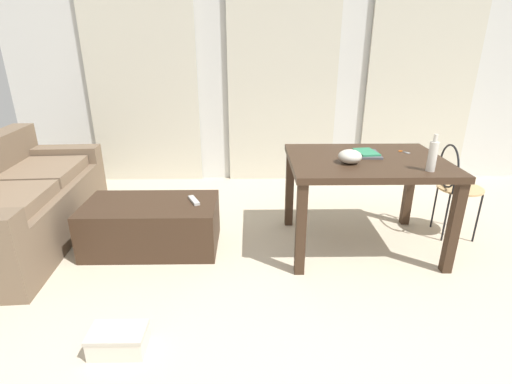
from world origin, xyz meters
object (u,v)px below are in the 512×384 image
(coffee_table, at_px, (152,225))
(book_stack, at_px, (368,153))
(bottle_near, at_px, (433,156))
(couch, at_px, (17,205))
(wire_chair, at_px, (454,180))
(tv_remote_primary, at_px, (194,200))
(shoebox, at_px, (118,340))
(scissors, at_px, (403,152))
(bowl, at_px, (350,156))
(craft_table, at_px, (366,171))

(coffee_table, distance_m, book_stack, 1.84)
(book_stack, bearing_deg, bottle_near, -52.27)
(couch, distance_m, wire_chair, 3.68)
(tv_remote_primary, distance_m, shoebox, 1.26)
(bottle_near, bearing_deg, scissors, 90.55)
(coffee_table, xyz_separation_m, bottle_near, (2.06, -0.32, 0.67))
(couch, xyz_separation_m, bowl, (2.69, -0.26, 0.48))
(craft_table, distance_m, wire_chair, 0.85)
(couch, distance_m, craft_table, 2.88)
(coffee_table, distance_m, bottle_near, 2.19)
(bottle_near, bearing_deg, book_stack, 127.73)
(wire_chair, bearing_deg, shoebox, -151.33)
(craft_table, height_order, book_stack, book_stack)
(bottle_near, xyz_separation_m, tv_remote_primary, (-1.71, 0.34, -0.46))
(couch, distance_m, book_stack, 2.92)
(scissors, height_order, shoebox, scissors)
(bottle_near, height_order, scissors, bottle_near)
(tv_remote_primary, bearing_deg, craft_table, -25.79)
(couch, distance_m, tv_remote_primary, 1.50)
(wire_chair, xyz_separation_m, bowl, (-0.99, -0.30, 0.30))
(tv_remote_primary, bearing_deg, bowl, -31.60)
(craft_table, xyz_separation_m, shoebox, (-1.63, -1.16, -0.59))
(coffee_table, height_order, scissors, scissors)
(wire_chair, xyz_separation_m, scissors, (-0.48, -0.01, 0.25))
(coffee_table, distance_m, wire_chair, 2.55)
(couch, relative_size, shoebox, 6.15)
(bottle_near, bearing_deg, shoebox, -156.95)
(couch, relative_size, wire_chair, 2.32)
(coffee_table, xyz_separation_m, craft_table, (1.71, -0.00, 0.46))
(book_stack, bearing_deg, scissors, 14.58)
(scissors, bearing_deg, couch, -179.27)
(couch, bearing_deg, tv_remote_primary, -4.16)
(scissors, xyz_separation_m, shoebox, (-1.98, -1.34, -0.69))
(craft_table, height_order, scissors, scissors)
(couch, bearing_deg, coffee_table, -6.71)
(wire_chair, height_order, shoebox, wire_chair)
(craft_table, distance_m, scissors, 0.40)
(bowl, relative_size, scissors, 1.82)
(craft_table, height_order, wire_chair, wire_chair)
(coffee_table, height_order, craft_table, craft_table)
(bottle_near, xyz_separation_m, bowl, (-0.52, 0.19, -0.06))
(craft_table, distance_m, tv_remote_primary, 1.38)
(bowl, height_order, tv_remote_primary, bowl)
(bottle_near, bearing_deg, tv_remote_primary, 168.66)
(shoebox, bearing_deg, bowl, 35.28)
(book_stack, xyz_separation_m, shoebox, (-1.66, -1.25, -0.70))
(coffee_table, bearing_deg, bottle_near, -8.75)
(coffee_table, height_order, wire_chair, wire_chair)
(bottle_near, distance_m, book_stack, 0.53)
(bowl, height_order, scissors, bowl)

